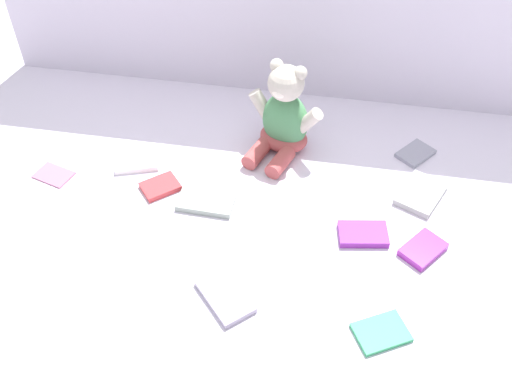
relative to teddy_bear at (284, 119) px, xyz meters
name	(u,v)px	position (x,y,z in m)	size (l,w,h in m)	color
ground_plane	(258,192)	(-0.04, -0.19, -0.10)	(3.20, 3.20, 0.00)	silver
teddy_bear	(284,119)	(0.00, 0.00, 0.00)	(0.22, 0.22, 0.26)	#4C8C59
book_case_0	(206,201)	(-0.16, -0.25, -0.09)	(0.09, 0.14, 0.02)	#95A096
book_case_1	(160,186)	(-0.29, -0.22, -0.09)	(0.07, 0.09, 0.01)	#C6363A
book_case_2	(415,154)	(0.36, 0.03, -0.09)	(0.07, 0.10, 0.01)	#9190A2
book_case_3	(225,297)	(-0.05, -0.52, -0.09)	(0.08, 0.14, 0.01)	#9B92AA
book_case_4	(136,160)	(-0.38, -0.13, -0.09)	(0.09, 0.11, 0.02)	white
book_case_5	(53,174)	(-0.58, -0.22, -0.09)	(0.07, 0.10, 0.01)	#B3688B
book_case_6	(423,249)	(0.37, -0.31, -0.09)	(0.07, 0.10, 0.02)	purple
book_case_7	(421,194)	(0.37, -0.13, -0.09)	(0.09, 0.13, 0.02)	#A3A8A0
book_case_8	(381,333)	(0.28, -0.55, -0.09)	(0.08, 0.11, 0.01)	#2C955E
book_case_9	(363,234)	(0.23, -0.29, -0.09)	(0.07, 0.12, 0.02)	purple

